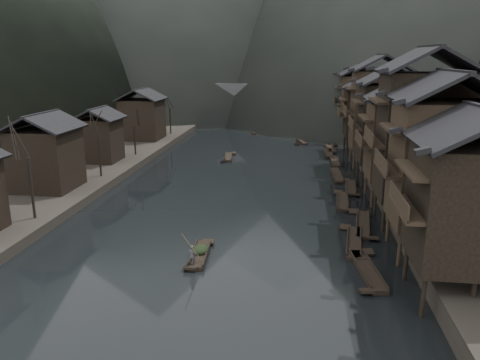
# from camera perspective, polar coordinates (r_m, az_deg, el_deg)

# --- Properties ---
(water) EXTENTS (300.00, 300.00, 0.00)m
(water) POSITION_cam_1_polar(r_m,az_deg,el_deg) (39.98, -2.80, -7.22)
(water) COLOR black
(water) RESTS_ON ground
(right_bank) EXTENTS (40.00, 200.00, 1.80)m
(right_bank) POSITION_cam_1_polar(r_m,az_deg,el_deg) (82.78, 27.25, 3.41)
(right_bank) COLOR #2D2823
(right_bank) RESTS_ON ground
(left_bank) EXTENTS (40.00, 200.00, 1.20)m
(left_bank) POSITION_cam_1_polar(r_m,az_deg,el_deg) (88.21, -21.07, 4.49)
(left_bank) COLOR #2D2823
(left_bank) RESTS_ON ground
(stilt_houses) EXTENTS (9.00, 67.60, 16.10)m
(stilt_houses) POSITION_cam_1_polar(r_m,az_deg,el_deg) (56.90, 18.22, 7.87)
(stilt_houses) COLOR black
(stilt_houses) RESTS_ON ground
(left_houses) EXTENTS (8.10, 53.20, 8.73)m
(left_houses) POSITION_cam_1_polar(r_m,az_deg,el_deg) (63.41, -18.22, 5.65)
(left_houses) COLOR black
(left_houses) RESTS_ON left_bank
(bare_trees) EXTENTS (3.97, 61.62, 7.95)m
(bare_trees) POSITION_cam_1_polar(r_m,az_deg,el_deg) (55.22, -18.22, 5.32)
(bare_trees) COLOR black
(bare_trees) RESTS_ON left_bank
(moored_sampans) EXTENTS (3.23, 72.19, 0.47)m
(moored_sampans) POSITION_cam_1_polar(r_m,az_deg,el_deg) (65.78, 11.71, 1.55)
(moored_sampans) COLOR black
(moored_sampans) RESTS_ON water
(midriver_boats) EXTENTS (13.01, 31.23, 0.45)m
(midriver_boats) POSITION_cam_1_polar(r_m,az_deg,el_deg) (83.39, 2.92, 4.64)
(midriver_boats) COLOR black
(midriver_boats) RESTS_ON water
(stone_bridge) EXTENTS (40.00, 6.00, 9.00)m
(stone_bridge) POSITION_cam_1_polar(r_m,az_deg,el_deg) (109.10, 3.81, 9.65)
(stone_bridge) COLOR #4C4C4F
(stone_bridge) RESTS_ON ground
(hero_sampan) EXTENTS (1.53, 5.64, 0.44)m
(hero_sampan) POSITION_cam_1_polar(r_m,az_deg,el_deg) (36.70, -4.93, -9.01)
(hero_sampan) COLOR black
(hero_sampan) RESTS_ON water
(cargo_heap) EXTENTS (1.23, 1.61, 0.74)m
(cargo_heap) POSITION_cam_1_polar(r_m,az_deg,el_deg) (36.68, -4.84, -7.98)
(cargo_heap) COLOR black
(cargo_heap) RESTS_ON hero_sampan
(boatman) EXTENTS (0.63, 0.48, 1.57)m
(boatman) POSITION_cam_1_polar(r_m,az_deg,el_deg) (34.57, -5.88, -8.74)
(boatman) COLOR #4E4F51
(boatman) RESTS_ON hero_sampan
(bamboo_pole) EXTENTS (1.34, 2.02, 3.37)m
(bamboo_pole) POSITION_cam_1_polar(r_m,az_deg,el_deg) (33.62, -5.66, -4.90)
(bamboo_pole) COLOR #8C7A51
(bamboo_pole) RESTS_ON boatman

